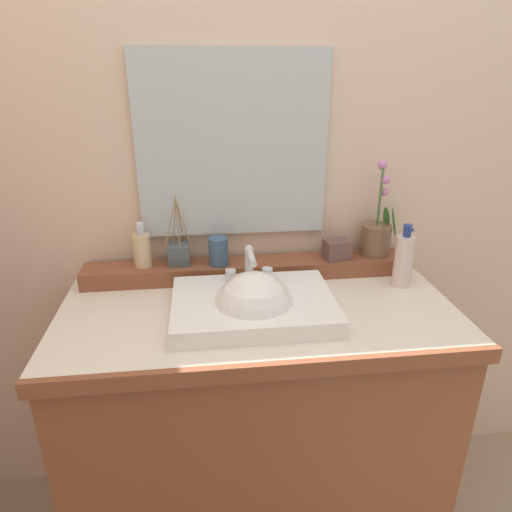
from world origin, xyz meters
name	(u,v)px	position (x,y,z in m)	size (l,w,h in m)	color
wall_back	(244,147)	(0.00, 0.39, 1.27)	(2.82, 0.20, 2.55)	beige
vanity_cabinet	(258,424)	(0.00, 0.00, 0.44)	(1.14, 0.57, 0.88)	brown
back_ledge	(250,269)	(0.00, 0.21, 0.90)	(1.07, 0.11, 0.05)	brown
sink_basin	(254,309)	(-0.02, -0.05, 0.90)	(0.45, 0.33, 0.26)	white
potted_plant	(377,234)	(0.43, 0.22, 1.00)	(0.12, 0.10, 0.32)	brown
soap_dispenser	(142,249)	(-0.34, 0.21, 0.99)	(0.05, 0.06, 0.14)	#D5B789
tumbler_cup	(219,251)	(-0.10, 0.20, 0.98)	(0.06, 0.06, 0.09)	#36526C
reed_diffuser	(179,253)	(-0.23, 0.22, 0.97)	(0.09, 0.09, 0.22)	#434E53
trinket_box	(337,249)	(0.29, 0.20, 0.96)	(0.08, 0.06, 0.06)	brown
lotion_bottle	(403,260)	(0.47, 0.09, 0.96)	(0.06, 0.06, 0.20)	beige
mirror	(233,146)	(-0.04, 0.27, 1.29)	(0.59, 0.02, 0.56)	silver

